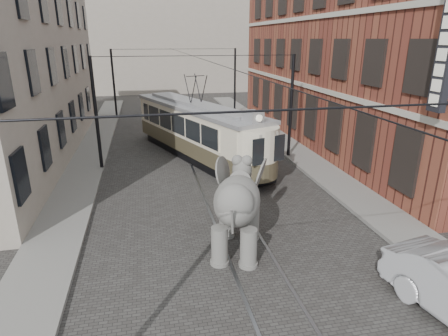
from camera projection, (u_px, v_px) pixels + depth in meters
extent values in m
plane|color=#3C3A37|center=(224.00, 206.00, 16.16)|extent=(120.00, 120.00, 0.00)
cube|color=slate|center=(352.00, 193.00, 17.30)|extent=(2.00, 60.00, 0.15)
cube|color=slate|center=(64.00, 218.00, 14.88)|extent=(2.00, 60.00, 0.15)
cube|color=maroon|center=(360.00, 52.00, 24.67)|extent=(8.00, 26.00, 12.00)
cube|color=gray|center=(2.00, 72.00, 21.66)|extent=(7.00, 24.00, 10.00)
cube|color=gray|center=(164.00, 37.00, 50.90)|extent=(28.00, 10.00, 14.00)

